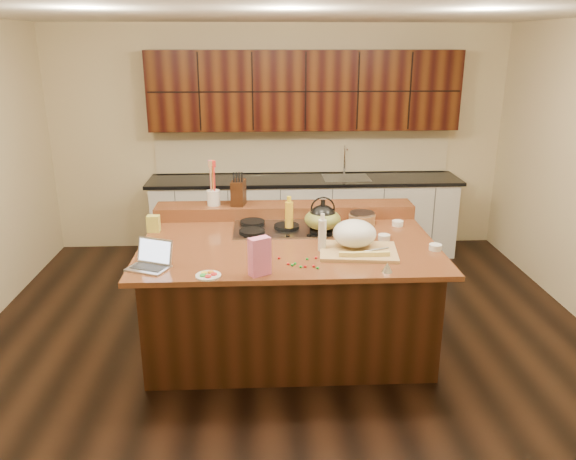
{
  "coord_description": "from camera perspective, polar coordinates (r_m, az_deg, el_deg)",
  "views": [
    {
      "loc": [
        -0.21,
        -4.35,
        2.47
      ],
      "look_at": [
        0.0,
        0.05,
        1.0
      ],
      "focal_mm": 35.0,
      "sensor_mm": 36.0,
      "label": 1
    }
  ],
  "objects": [
    {
      "name": "room",
      "position": [
        4.5,
        0.03,
        4.03
      ],
      "size": [
        5.52,
        5.02,
        2.72
      ],
      "color": "black",
      "rests_on": "ground"
    },
    {
      "name": "island",
      "position": [
        4.8,
        0.03,
        -6.27
      ],
      "size": [
        2.4,
        1.6,
        0.92
      ],
      "color": "black",
      "rests_on": "ground"
    },
    {
      "name": "back_ledge",
      "position": [
        5.27,
        -0.34,
        2.03
      ],
      "size": [
        2.4,
        0.3,
        0.12
      ],
      "primitive_type": "cube",
      "color": "black",
      "rests_on": "island"
    },
    {
      "name": "cooktop",
      "position": [
        4.9,
        -0.14,
        0.21
      ],
      "size": [
        0.92,
        0.52,
        0.05
      ],
      "color": "gray",
      "rests_on": "island"
    },
    {
      "name": "back_counter",
      "position": [
        6.76,
        1.67,
        5.73
      ],
      "size": [
        3.7,
        0.66,
        2.4
      ],
      "color": "silver",
      "rests_on": "ground"
    },
    {
      "name": "kettle",
      "position": [
        4.76,
        3.54,
        1.32
      ],
      "size": [
        0.27,
        0.27,
        0.21
      ],
      "primitive_type": "ellipsoid",
      "rotation": [
        0.0,
        0.0,
        -0.15
      ],
      "color": "black",
      "rests_on": "cooktop"
    },
    {
      "name": "green_bowl",
      "position": [
        4.77,
        3.54,
        1.09
      ],
      "size": [
        0.34,
        0.34,
        0.17
      ],
      "primitive_type": "ellipsoid",
      "rotation": [
        0.0,
        0.0,
        0.08
      ],
      "color": "olive",
      "rests_on": "cooktop"
    },
    {
      "name": "laptop",
      "position": [
        4.2,
        -13.72,
        -2.99
      ],
      "size": [
        0.35,
        0.32,
        0.2
      ],
      "rotation": [
        0.0,
        0.0,
        -0.41
      ],
      "color": "#B7B7BC",
      "rests_on": "island"
    },
    {
      "name": "oil_bottle",
      "position": [
        4.8,
        0.11,
        1.3
      ],
      "size": [
        0.08,
        0.08,
        0.27
      ],
      "primitive_type": "cylinder",
      "rotation": [
        0.0,
        0.0,
        -0.09
      ],
      "color": "gold",
      "rests_on": "island"
    },
    {
      "name": "vinegar_bottle",
      "position": [
        4.39,
        3.5,
        -0.54
      ],
      "size": [
        0.06,
        0.06,
        0.25
      ],
      "primitive_type": "cylinder",
      "rotation": [
        0.0,
        0.0,
        0.01
      ],
      "color": "silver",
      "rests_on": "island"
    },
    {
      "name": "wooden_tray",
      "position": [
        4.42,
        6.86,
        -0.76
      ],
      "size": [
        0.64,
        0.51,
        0.24
      ],
      "rotation": [
        0.0,
        0.0,
        -0.12
      ],
      "color": "tan",
      "rests_on": "island"
    },
    {
      "name": "ramekin_a",
      "position": [
        4.57,
        14.74,
        -1.69
      ],
      "size": [
        0.12,
        0.12,
        0.04
      ],
      "primitive_type": "cylinder",
      "rotation": [
        0.0,
        0.0,
        -0.21
      ],
      "color": "white",
      "rests_on": "island"
    },
    {
      "name": "ramekin_b",
      "position": [
        4.72,
        9.73,
        -0.73
      ],
      "size": [
        0.13,
        0.13,
        0.04
      ],
      "primitive_type": "cylinder",
      "rotation": [
        0.0,
        0.0,
        -0.3
      ],
      "color": "white",
      "rests_on": "island"
    },
    {
      "name": "ramekin_c",
      "position": [
        5.1,
        11.08,
        0.68
      ],
      "size": [
        0.11,
        0.11,
        0.04
      ],
      "primitive_type": "cylinder",
      "rotation": [
        0.0,
        0.0,
        -0.13
      ],
      "color": "white",
      "rests_on": "island"
    },
    {
      "name": "strainer_bowl",
      "position": [
        5.09,
        7.53,
        1.09
      ],
      "size": [
        0.26,
        0.26,
        0.09
      ],
      "primitive_type": "cylinder",
      "rotation": [
        0.0,
        0.0,
        -0.07
      ],
      "color": "#996B3F",
      "rests_on": "island"
    },
    {
      "name": "kitchen_timer",
      "position": [
        4.06,
        10.04,
        -3.74
      ],
      "size": [
        0.08,
        0.08,
        0.07
      ],
      "primitive_type": "cone",
      "rotation": [
        0.0,
        0.0,
        -0.01
      ],
      "color": "silver",
      "rests_on": "island"
    },
    {
      "name": "pink_bag",
      "position": [
        3.92,
        -2.9,
        -2.69
      ],
      "size": [
        0.17,
        0.14,
        0.27
      ],
      "primitive_type": "cube",
      "rotation": [
        0.0,
        0.0,
        0.52
      ],
      "color": "pink",
      "rests_on": "island"
    },
    {
      "name": "candy_plate",
      "position": [
        3.97,
        -8.1,
        -4.61
      ],
      "size": [
        0.2,
        0.2,
        0.01
      ],
      "primitive_type": "cylinder",
      "rotation": [
        0.0,
        0.0,
        0.1
      ],
      "color": "white",
      "rests_on": "island"
    },
    {
      "name": "package_box",
      "position": [
        4.97,
        -13.51,
        0.63
      ],
      "size": [
        0.11,
        0.08,
        0.15
      ],
      "primitive_type": "cube",
      "rotation": [
        0.0,
        0.0,
        -0.09
      ],
      "color": "#D9D14C",
      "rests_on": "island"
    },
    {
      "name": "utensil_crock",
      "position": [
        5.25,
        -7.57,
        3.27
      ],
      "size": [
        0.15,
        0.15,
        0.14
      ],
      "primitive_type": "cylinder",
      "rotation": [
        0.0,
        0.0,
        0.25
      ],
      "color": "white",
      "rests_on": "back_ledge"
    },
    {
      "name": "knife_block",
      "position": [
        5.22,
        -5.05,
        3.8
      ],
      "size": [
        0.14,
        0.2,
        0.23
      ],
      "primitive_type": "cube",
      "rotation": [
        0.0,
        0.0,
        -0.15
      ],
      "color": "black",
      "rests_on": "back_ledge"
    },
    {
      "name": "gumdrop_0",
      "position": [
        4.08,
        1.75,
        -3.72
      ],
      "size": [
        0.02,
        0.02,
        0.02
      ],
      "primitive_type": "ellipsoid",
      "color": "red",
      "rests_on": "island"
    },
    {
      "name": "gumdrop_1",
      "position": [
        4.14,
        0.72,
        -3.42
      ],
      "size": [
        0.02,
        0.02,
        0.02
      ],
      "primitive_type": "ellipsoid",
      "color": "#198C26",
      "rests_on": "island"
    },
    {
      "name": "gumdrop_2",
      "position": [
        4.24,
        -0.92,
        -2.86
      ],
      "size": [
        0.02,
        0.02,
        0.02
      ],
      "primitive_type": "ellipsoid",
      "color": "red",
      "rests_on": "island"
    },
    {
      "name": "gumdrop_3",
      "position": [
        4.13,
        -2.09,
        -3.49
      ],
      "size": [
        0.02,
        0.02,
        0.02
      ],
      "primitive_type": "ellipsoid",
      "color": "#198C26",
      "rests_on": "island"
    },
    {
      "name": "gumdrop_4",
      "position": [
        4.22,
        -2.74,
        -2.98
      ],
      "size": [
        0.02,
        0.02,
        0.02
      ],
      "primitive_type": "ellipsoid",
      "color": "red",
      "rests_on": "island"
    },
    {
      "name": "gumdrop_5",
      "position": [
        4.22,
        1.96,
        -2.96
      ],
      "size": [
        0.02,
        0.02,
        0.02
      ],
      "primitive_type": "ellipsoid",
      "color": "#198C26",
      "rests_on": "island"
    },
    {
      "name": "gumdrop_6",
      "position": [
        4.25,
        2.86,
        -2.83
      ],
      "size": [
        0.02,
        0.02,
        0.02
      ],
      "primitive_type": "ellipsoid",
      "color": "red",
      "rests_on": "island"
    },
    {
      "name": "gumdrop_7",
      "position": [
        4.11,
        0.43,
        -3.58
      ],
      "size": [
        0.02,
        0.02,
        0.02
      ],
      "primitive_type": "ellipsoid",
      "color": "#198C26",
      "rests_on": "island"
    },
    {
      "name": "gumdrop_8",
      "position": [
        4.13,
        0.03,
        -3.46
      ],
      "size": [
        0.02,
        0.02,
        0.02
      ],
      "primitive_type": "ellipsoid",
      "color": "red",
      "rests_on": "island"
    },
    {
      "name": "gumdrop_9",
      "position": [
        4.06,
        3.03,
        -3.87
      ],
      "size": [
        0.02,
        0.02,
        0.02
      ],
      "primitive_type": "ellipsoid",
      "color": "#198C26",
      "rests_on": "island"
    },
    {
      "name": "gumdrop_10",
      "position": [
        4.12,
        -2.14,
        -3.51
      ],
      "size": [
        0.02,
        0.02,
        0.02
      ],
      "primitive_type": "ellipsoid",
      "color": "red",
      "rests_on": "island"
    },
    {
      "name": "gumdrop_11",
      "position": [
        4.08,
        1.3,
        -3.75
      ],
      "size": [
        0.02,
        0.02,
        0.02
      ],
      "primitive_type": "ellipsoid",
      "color": "#198C26",
      "rests_on": "island"
    },
    {
      "name": "gumdrop_12",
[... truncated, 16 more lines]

